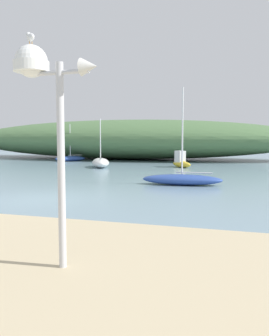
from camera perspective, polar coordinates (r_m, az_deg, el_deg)
The scene contains 8 objects.
ground_plane at distance 13.77m, azimuth -14.87°, elevation -4.88°, with size 120.00×120.00×0.00m, color #7A99A8.
distant_hill at distance 40.52m, azimuth -1.94°, elevation 4.71°, with size 40.50×13.07×4.47m, color #517547.
mast_structure at distance 5.84m, azimuth -15.02°, elevation 13.44°, with size 1.41×0.56×3.56m.
seagull_on_radar at distance 6.10m, azimuth -16.70°, elevation 19.89°, with size 0.27×0.23×0.21m.
motorboat_outer_mooring at distance 28.19m, azimuth 7.63°, elevation 1.04°, with size 2.11×2.30×1.33m.
sailboat_far_right at distance 17.39m, azimuth 7.78°, elevation -1.81°, with size 4.02×1.47×4.78m.
sailboat_inner_mooring at distance 28.03m, azimuth -5.58°, elevation 0.89°, with size 2.75×3.77×3.89m.
sailboat_near_shore at distance 36.35m, azimuth -10.45°, elevation 1.56°, with size 2.94×2.93×3.81m.
Camera 1 is at (7.18, -11.53, 2.27)m, focal length 37.21 mm.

